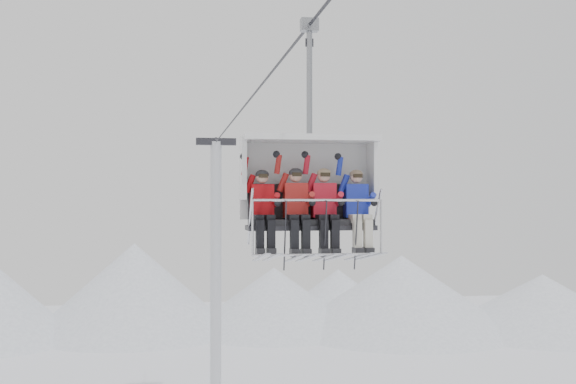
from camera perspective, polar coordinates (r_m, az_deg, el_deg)
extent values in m
cone|color=white|center=(58.65, -12.06, -7.39)|extent=(16.00, 16.00, 7.00)
cone|color=white|center=(58.33, -1.13, -8.44)|extent=(14.00, 14.00, 5.00)
cone|color=white|center=(58.63, 8.97, -7.89)|extent=(18.00, 18.00, 6.00)
cone|color=white|center=(61.29, 19.48, -8.26)|extent=(16.00, 16.00, 4.50)
cone|color=white|center=(62.41, 3.98, -8.16)|extent=(12.00, 12.00, 4.50)
cylinder|color=silver|center=(36.46, -5.72, -6.49)|extent=(0.56, 0.56, 13.30)
cube|color=#2A2A2F|center=(36.40, -5.71, 3.98)|extent=(2.00, 0.35, 0.35)
cylinder|color=#2A2A2F|center=(14.70, 0.00, 11.02)|extent=(0.06, 50.00, 0.06)
cube|color=black|center=(12.12, 1.80, -2.41)|extent=(2.06, 0.55, 0.10)
cube|color=black|center=(12.37, 1.56, -0.75)|extent=(2.06, 0.10, 0.60)
cube|color=#2A2A2F|center=(12.12, 1.80, -2.83)|extent=(2.16, 0.60, 0.08)
cube|color=silver|center=(12.59, 1.37, 0.95)|extent=(2.30, 0.10, 1.37)
cube|color=silver|center=(12.24, 1.72, 4.21)|extent=(2.30, 0.90, 0.10)
cylinder|color=silver|center=(11.57, 2.33, -0.65)|extent=(2.10, 0.04, 0.04)
cylinder|color=silver|center=(11.54, 2.40, -4.98)|extent=(2.10, 0.04, 0.04)
cylinder|color=gray|center=(12.38, 1.70, 8.69)|extent=(0.10, 0.10, 1.94)
cube|color=gray|center=(12.57, 1.70, 13.05)|extent=(0.30, 0.18, 0.22)
cube|color=#A30A0F|center=(12.02, -2.07, -0.72)|extent=(0.38, 0.25, 0.56)
sphere|color=tan|center=(11.99, -2.05, 1.18)|extent=(0.21, 0.21, 0.21)
cube|color=black|center=(11.58, -2.24, -3.35)|extent=(0.13, 0.15, 0.45)
cube|color=black|center=(11.61, -1.35, -3.35)|extent=(0.13, 0.15, 0.45)
cube|color=silver|center=(11.51, -2.17, -5.19)|extent=(0.09, 1.69, 0.26)
cube|color=silver|center=(11.53, -1.28, -5.18)|extent=(0.09, 1.69, 0.26)
cube|color=#A51E1A|center=(12.11, 0.58, -0.66)|extent=(0.39, 0.26, 0.58)
sphere|color=tan|center=(12.07, 0.62, 1.29)|extent=(0.22, 0.22, 0.22)
cube|color=black|center=(11.67, 0.51, -3.38)|extent=(0.13, 0.15, 0.47)
cube|color=black|center=(11.70, 1.41, -3.37)|extent=(0.13, 0.15, 0.47)
cube|color=silver|center=(11.59, 0.59, -5.25)|extent=(0.09, 1.69, 0.26)
cube|color=silver|center=(11.63, 1.51, -5.23)|extent=(0.09, 1.69, 0.26)
cube|color=red|center=(12.20, 2.83, -0.66)|extent=(0.39, 0.26, 0.58)
sphere|color=tan|center=(12.17, 2.86, 1.28)|extent=(0.22, 0.22, 0.22)
cube|color=black|center=(11.76, 2.84, -3.35)|extent=(0.13, 0.15, 0.47)
cube|color=black|center=(11.80, 3.73, -3.34)|extent=(0.13, 0.15, 0.47)
cube|color=silver|center=(11.69, 2.94, -5.21)|extent=(0.09, 1.69, 0.26)
cube|color=silver|center=(11.73, 3.84, -5.19)|extent=(0.09, 1.69, 0.26)
cube|color=#1D2DAC|center=(12.33, 5.37, -0.70)|extent=(0.38, 0.26, 0.57)
sphere|color=tan|center=(12.30, 5.42, 1.18)|extent=(0.21, 0.21, 0.21)
cube|color=beige|center=(11.89, 5.49, -3.30)|extent=(0.13, 0.15, 0.46)
cube|color=beige|center=(11.94, 6.34, -3.28)|extent=(0.13, 0.15, 0.46)
cube|color=silver|center=(11.82, 5.62, -5.10)|extent=(0.09, 1.69, 0.26)
cube|color=silver|center=(11.87, 6.48, -5.08)|extent=(0.09, 1.69, 0.26)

